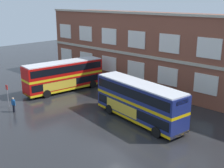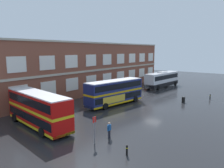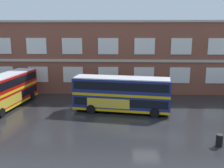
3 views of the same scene
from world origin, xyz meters
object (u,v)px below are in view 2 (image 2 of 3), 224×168
(double_decker_middle, at_px, (115,92))
(safety_bollard_east, at_px, (127,150))
(touring_coach, at_px, (162,79))
(safety_bollard_west, at_px, (210,97))
(waiting_passenger, at_px, (109,129))
(station_litter_bin, at_px, (183,100))
(double_decker_near, at_px, (38,109))
(bus_stand_flag, at_px, (94,127))

(double_decker_middle, height_order, safety_bollard_east, double_decker_middle)
(touring_coach, bearing_deg, safety_bollard_east, -160.74)
(touring_coach, relative_size, safety_bollard_west, 12.82)
(waiting_passenger, distance_m, safety_bollard_east, 4.02)
(station_litter_bin, distance_m, safety_bollard_east, 21.79)
(touring_coach, height_order, safety_bollard_east, touring_coach)
(waiting_passenger, distance_m, station_litter_bin, 19.68)
(touring_coach, xyz_separation_m, safety_bollard_east, (-34.04, -11.90, -1.42))
(double_decker_near, height_order, safety_bollard_east, double_decker_near)
(waiting_passenger, height_order, safety_bollard_east, waiting_passenger)
(station_litter_bin, bearing_deg, double_decker_near, 155.94)
(safety_bollard_west, xyz_separation_m, safety_bollard_east, (-27.03, 0.64, 0.00))
(double_decker_middle, distance_m, safety_bollard_west, 18.03)
(double_decker_near, xyz_separation_m, bus_stand_flag, (0.40, -8.47, -0.51))
(double_decker_near, relative_size, bus_stand_flag, 4.17)
(double_decker_middle, xyz_separation_m, bus_stand_flag, (-13.45, -7.43, -0.51))
(bus_stand_flag, distance_m, safety_bollard_west, 27.31)
(double_decker_near, bearing_deg, safety_bollard_east, -88.60)
(safety_bollard_west, bearing_deg, station_litter_bin, 150.00)
(touring_coach, height_order, station_litter_bin, touring_coach)
(double_decker_middle, height_order, station_litter_bin, double_decker_middle)
(bus_stand_flag, xyz_separation_m, safety_bollard_west, (26.92, -4.43, -1.14))
(double_decker_middle, bearing_deg, safety_bollard_east, -140.37)
(double_decker_middle, bearing_deg, bus_stand_flag, -151.08)
(double_decker_near, bearing_deg, station_litter_bin, -24.06)
(double_decker_near, relative_size, touring_coach, 0.92)
(waiting_passenger, bearing_deg, bus_stand_flag, 170.10)
(waiting_passenger, height_order, station_litter_bin, waiting_passenger)
(double_decker_middle, bearing_deg, touring_coach, 1.89)
(bus_stand_flag, relative_size, station_litter_bin, 2.62)
(double_decker_near, xyz_separation_m, double_decker_middle, (13.85, -1.04, 0.00))
(station_litter_bin, bearing_deg, double_decker_middle, 132.76)
(double_decker_near, distance_m, waiting_passenger, 9.18)
(double_decker_near, height_order, double_decker_middle, same)
(double_decker_near, height_order, safety_bollard_west, double_decker_near)
(touring_coach, relative_size, safety_bollard_east, 12.82)
(double_decker_near, xyz_separation_m, waiting_passenger, (2.30, -8.80, -1.22))
(station_litter_bin, distance_m, safety_bollard_west, 6.21)
(double_decker_near, relative_size, safety_bollard_west, 11.84)
(double_decker_middle, xyz_separation_m, safety_bollard_east, (-13.55, -11.22, -1.66))
(station_litter_bin, relative_size, safety_bollard_east, 1.08)
(station_litter_bin, xyz_separation_m, safety_bollard_east, (-21.65, -2.46, -0.03))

